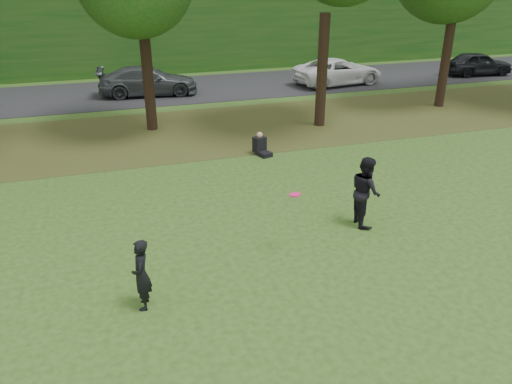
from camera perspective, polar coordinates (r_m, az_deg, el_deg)
ground at (r=10.57m, az=15.16°, el=-13.15°), size 120.00×120.00×0.00m
leaf_litter at (r=21.43m, az=-3.41°, el=7.25°), size 60.00×7.00×0.01m
street at (r=29.00m, az=-7.49°, el=11.63°), size 70.00×7.00×0.02m
far_hedge at (r=34.44m, az=-9.70°, el=17.70°), size 70.00×3.00×5.00m
player_left at (r=10.20m, az=-12.97°, el=-9.21°), size 0.44×0.60×1.51m
player_right at (r=13.34m, az=12.42°, el=0.10°), size 0.83×1.01×1.88m
parked_cars at (r=27.83m, az=-5.37°, el=12.74°), size 39.53×3.48×1.49m
frisbee at (r=11.54m, az=4.48°, el=-0.29°), size 0.33×0.33×0.07m
seated_person at (r=18.28m, az=0.55°, el=5.26°), size 0.61×0.82×0.83m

